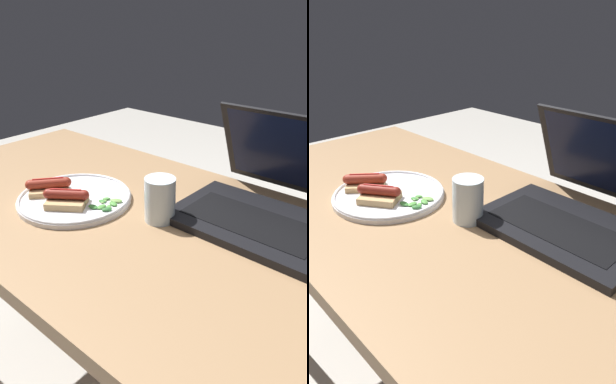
{
  "view_description": "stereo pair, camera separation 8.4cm",
  "coord_description": "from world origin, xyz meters",
  "views": [
    {
      "loc": [
        0.48,
        -0.55,
        1.14
      ],
      "look_at": [
        -0.01,
        0.02,
        0.78
      ],
      "focal_mm": 35.0,
      "sensor_mm": 36.0,
      "label": 1
    },
    {
      "loc": [
        0.54,
        -0.49,
        1.14
      ],
      "look_at": [
        -0.01,
        0.02,
        0.78
      ],
      "focal_mm": 35.0,
      "sensor_mm": 36.0,
      "label": 2
    }
  ],
  "objects": [
    {
      "name": "sausage_toast_middle",
      "position": [
        -0.27,
        -0.07,
        0.75
      ],
      "size": [
        0.11,
        0.11,
        0.04
      ],
      "rotation": [
        0.0,
        0.0,
        4.04
      ],
      "color": "tan",
      "rests_on": "plate"
    },
    {
      "name": "sausage_toast_left",
      "position": [
        -0.18,
        -0.09,
        0.75
      ],
      "size": [
        0.11,
        0.11,
        0.04
      ],
      "rotation": [
        0.0,
        0.0,
        3.77
      ],
      "color": "tan",
      "rests_on": "plate"
    },
    {
      "name": "salad_pile",
      "position": [
        -0.11,
        -0.03,
        0.73
      ],
      "size": [
        0.07,
        0.07,
        0.01
      ],
      "color": "#4C8E3D",
      "rests_on": "plate"
    },
    {
      "name": "laptop",
      "position": [
        0.19,
        0.18,
        0.76
      ],
      "size": [
        0.35,
        0.33,
        0.23
      ],
      "color": "black",
      "rests_on": "desk"
    },
    {
      "name": "drinking_glass",
      "position": [
        0.01,
        0.02,
        0.77
      ],
      "size": [
        0.07,
        0.07,
        0.1
      ],
      "color": "silver",
      "rests_on": "desk"
    },
    {
      "name": "desk",
      "position": [
        0.0,
        0.0,
        0.66
      ],
      "size": [
        1.5,
        0.67,
        0.72
      ],
      "color": "#93704C",
      "rests_on": "ground_plane"
    },
    {
      "name": "plate",
      "position": [
        -0.21,
        -0.05,
        0.73
      ],
      "size": [
        0.28,
        0.28,
        0.02
      ],
      "color": "silver",
      "rests_on": "desk"
    }
  ]
}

